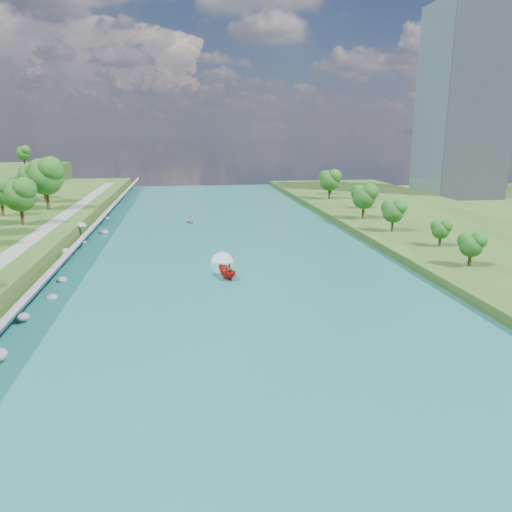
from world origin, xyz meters
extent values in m
plane|color=#2D5119|center=(0.00, 0.00, 0.00)|extent=(260.00, 260.00, 0.00)
cube|color=#1A6661|center=(0.00, 20.00, 0.05)|extent=(55.00, 240.00, 0.10)
cube|color=#2D5119|center=(49.50, 20.00, 0.75)|extent=(44.00, 240.00, 1.50)
cube|color=slate|center=(-25.85, 20.00, 1.80)|extent=(3.54, 236.00, 4.05)
ellipsoid|color=gray|center=(-25.42, -5.29, 0.83)|extent=(1.34, 1.53, 0.84)
ellipsoid|color=gray|center=(-24.56, 3.42, 0.12)|extent=(1.48, 1.43, 0.84)
ellipsoid|color=gray|center=(-24.88, 10.81, 0.34)|extent=(1.37, 1.71, 0.87)
ellipsoid|color=gray|center=(-26.21, 20.43, 2.26)|extent=(1.27, 1.10, 1.00)
ellipsoid|color=gray|center=(-25.68, 31.48, 1.37)|extent=(1.16, 1.48, 0.66)
ellipsoid|color=gray|center=(-27.06, 38.40, 3.22)|extent=(1.77, 2.02, 1.15)
ellipsoid|color=gray|center=(-24.20, 46.08, 0.27)|extent=(1.87, 1.96, 1.16)
ellipsoid|color=gray|center=(-25.12, 58.05, 1.28)|extent=(1.02, 0.93, 0.65)
cube|color=gray|center=(-32.50, 20.00, 3.55)|extent=(3.00, 200.00, 0.10)
cube|color=gray|center=(82.50, 95.00, 30.00)|extent=(22.00, 22.00, 60.00)
ellipsoid|color=#164312|center=(-38.11, 39.39, 8.81)|extent=(6.37, 6.37, 10.61)
ellipsoid|color=#164312|center=(-45.38, 50.74, 8.25)|extent=(5.71, 5.71, 9.51)
ellipsoid|color=#164312|center=(-38.20, 59.00, 10.49)|extent=(8.39, 8.39, 13.98)
ellipsoid|color=#164312|center=(-41.98, 71.65, 9.60)|extent=(7.32, 7.32, 12.19)
ellipsoid|color=#164312|center=(-47.30, 79.10, 8.97)|extent=(6.56, 6.56, 10.93)
ellipsoid|color=#164312|center=(34.45, 5.24, 4.57)|extent=(3.68, 3.68, 6.14)
ellipsoid|color=#164312|center=(36.76, 18.47, 4.27)|extent=(3.32, 3.32, 5.53)
ellipsoid|color=#164312|center=(33.99, 32.40, 5.28)|extent=(4.54, 4.54, 7.56)
ellipsoid|color=#164312|center=(33.40, 47.58, 6.20)|extent=(5.64, 5.64, 9.40)
ellipsoid|color=#164312|center=(39.37, 63.68, 4.35)|extent=(3.42, 3.42, 5.70)
ellipsoid|color=#164312|center=(35.58, 82.42, 6.63)|extent=(6.15, 6.15, 10.26)
ellipsoid|color=#164312|center=(39.54, 94.20, 4.16)|extent=(3.20, 3.20, 5.33)
ellipsoid|color=#164312|center=(-63.43, 130.54, 13.21)|extent=(5.06, 5.06, 8.43)
imported|color=#AF130E|center=(-1.32, 9.09, 1.00)|extent=(3.05, 4.98, 1.80)
imported|color=#66605B|center=(-1.72, 8.69, 1.25)|extent=(0.61, 0.42, 1.61)
imported|color=#66605B|center=(-0.82, 9.59, 1.27)|extent=(0.94, 0.82, 1.63)
cube|color=white|center=(-1.32, 12.09, 0.13)|extent=(0.90, 5.00, 0.06)
imported|color=gray|center=(-5.91, 55.84, 0.40)|extent=(2.62, 3.27, 0.60)
imported|color=#66605B|center=(-5.91, 55.84, 1.08)|extent=(0.73, 0.49, 1.46)
camera|label=1|loc=(-7.07, -60.93, 20.93)|focal=35.00mm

